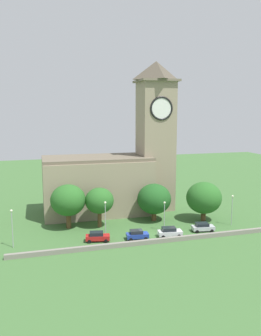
# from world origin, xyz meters

# --- Properties ---
(ground_plane) EXTENTS (200.00, 200.00, 0.00)m
(ground_plane) POSITION_xyz_m (0.00, 15.00, 0.00)
(ground_plane) COLOR #3D6633
(church) EXTENTS (30.98, 13.39, 34.74)m
(church) POSITION_xyz_m (-1.13, 17.97, 10.32)
(church) COLOR gray
(church) RESTS_ON ground
(quay_barrier) EXTENTS (50.52, 0.70, 0.81)m
(quay_barrier) POSITION_xyz_m (0.00, -4.22, 0.40)
(quay_barrier) COLOR gray
(quay_barrier) RESTS_ON ground
(car_red) EXTENTS (4.60, 2.72, 1.80)m
(car_red) POSITION_xyz_m (-9.41, -0.44, 0.91)
(car_red) COLOR red
(car_red) RESTS_ON ground
(car_blue) EXTENTS (4.24, 2.48, 1.77)m
(car_blue) POSITION_xyz_m (-2.15, -1.39, 0.89)
(car_blue) COLOR #233D9E
(car_blue) RESTS_ON ground
(car_white) EXTENTS (4.70, 2.68, 1.84)m
(car_white) POSITION_xyz_m (4.15, -1.78, 0.93)
(car_white) COLOR silver
(car_white) RESTS_ON ground
(car_silver) EXTENTS (4.59, 2.70, 1.69)m
(car_silver) POSITION_xyz_m (11.60, -0.72, 0.86)
(car_silver) COLOR silver
(car_silver) RESTS_ON ground
(streetlamp_west_end) EXTENTS (0.44, 0.44, 6.82)m
(streetlamp_west_end) POSITION_xyz_m (-24.04, 0.66, 4.57)
(streetlamp_west_end) COLOR #9EA0A5
(streetlamp_west_end) RESTS_ON ground
(streetlamp_west_mid) EXTENTS (0.44, 0.44, 6.82)m
(streetlamp_west_mid) POSITION_xyz_m (-7.48, 1.59, 4.57)
(streetlamp_west_mid) COLOR #9EA0A5
(streetlamp_west_mid) RESTS_ON ground
(streetlamp_central) EXTENTS (0.44, 0.44, 5.96)m
(streetlamp_central) POSITION_xyz_m (4.36, 1.57, 4.07)
(streetlamp_central) COLOR #9EA0A5
(streetlamp_central) RESTS_ON ground
(streetlamp_east_mid) EXTENTS (0.44, 0.44, 6.37)m
(streetlamp_east_mid) POSITION_xyz_m (19.07, 1.04, 4.31)
(streetlamp_east_mid) COLOR #9EA0A5
(streetlamp_east_mid) RESTS_ON ground
(tree_riverside_east) EXTENTS (5.84, 5.84, 8.16)m
(tree_riverside_east) POSITION_xyz_m (-7.46, 7.45, 5.48)
(tree_riverside_east) COLOR brown
(tree_riverside_east) RESTS_ON ground
(tree_by_tower) EXTENTS (7.56, 7.56, 8.47)m
(tree_by_tower) POSITION_xyz_m (14.92, 5.46, 5.04)
(tree_by_tower) COLOR brown
(tree_by_tower) RESTS_ON ground
(tree_riverside_west) EXTENTS (7.24, 7.24, 8.09)m
(tree_riverside_west) POSITION_xyz_m (4.62, 8.32, 4.81)
(tree_riverside_west) COLOR brown
(tree_riverside_west) RESTS_ON ground
(tree_churchyard) EXTENTS (7.04, 7.04, 8.97)m
(tree_churchyard) POSITION_xyz_m (-13.63, 8.51, 5.76)
(tree_churchyard) COLOR brown
(tree_churchyard) RESTS_ON ground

